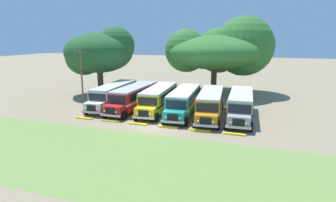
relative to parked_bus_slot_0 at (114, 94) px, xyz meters
name	(u,v)px	position (x,y,z in m)	size (l,w,h in m)	color
ground_plane	(153,126)	(8.11, -6.55, -1.58)	(220.00, 220.00, 0.00)	#937F60
foreground_grass_strip	(112,158)	(8.11, -14.67, -1.58)	(80.00, 11.54, 0.01)	olive
parked_bus_slot_0	(114,94)	(0.00, 0.00, 0.00)	(3.24, 10.92, 2.82)	silver
parked_bus_slot_1	(134,96)	(3.14, -0.49, 0.00)	(2.77, 10.85, 2.82)	red
parked_bus_slot_2	(158,98)	(6.36, -0.22, 0.00)	(3.46, 10.96, 2.82)	yellow
parked_bus_slot_3	(184,100)	(9.74, -0.65, 0.00)	(3.42, 10.95, 2.82)	teal
parked_bus_slot_4	(211,103)	(12.93, -0.79, 0.00)	(3.66, 10.99, 2.82)	orange
parked_bus_slot_5	(241,104)	(16.24, -0.27, 0.00)	(3.14, 10.90, 2.82)	#9E9993
curb_wheelstop_0	(84,118)	(-0.09, -6.49, -1.51)	(2.00, 0.36, 0.15)	yellow
curb_wheelstop_1	(110,121)	(3.19, -6.49, -1.51)	(2.00, 0.36, 0.15)	yellow
curb_wheelstop_2	(138,124)	(6.47, -6.49, -1.51)	(2.00, 0.36, 0.15)	yellow
curb_wheelstop_3	(168,127)	(9.75, -6.49, -1.51)	(2.00, 0.36, 0.15)	yellow
curb_wheelstop_4	(200,130)	(13.03, -6.49, -1.51)	(2.00, 0.36, 0.15)	yellow
curb_wheelstop_5	(235,134)	(16.31, -6.49, -1.51)	(2.00, 0.36, 0.15)	yellow
broad_shade_tree	(221,50)	(11.71, 13.90, 5.30)	(16.62, 14.73, 12.17)	brown
secondary_tree	(101,52)	(-5.74, 6.50, 5.00)	(10.47, 10.37, 10.49)	brown
utility_pole	(82,74)	(-4.76, -0.03, 2.43)	(1.80, 0.20, 7.51)	brown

